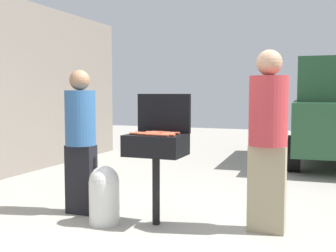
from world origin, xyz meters
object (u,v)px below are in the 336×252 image
Objects in this scene: hot_dog_6 at (136,133)px; person_right at (268,134)px; hot_dog_0 at (158,132)px; hot_dog_8 at (168,134)px; hot_dog_12 at (152,135)px; hot_dog_11 at (144,134)px; hot_dog_5 at (153,133)px; hot_dog_9 at (141,133)px; person_left at (81,136)px; hot_dog_13 at (160,134)px; hot_dog_15 at (152,132)px; bbq_grill at (156,148)px; hot_dog_1 at (155,134)px; hot_dog_10 at (162,135)px; propane_tank at (104,194)px; hot_dog_4 at (174,133)px; hot_dog_14 at (149,133)px; hot_dog_3 at (169,134)px; hot_dog_2 at (164,133)px; hot_dog_7 at (168,135)px.

hot_dog_6 is 1.33m from person_right.
hot_dog_8 is (0.19, -0.19, 0.00)m from hot_dog_0.
hot_dog_8 is 1.00× the size of hot_dog_12.
hot_dog_5 is at bearing 69.63° from hot_dog_11.
hot_dog_9 is (-0.32, 0.04, 0.00)m from hot_dog_8.
hot_dog_5 is 0.08× the size of person_left.
hot_dog_9 is 1.00× the size of hot_dog_13.
hot_dog_11 and hot_dog_15 have the same top height.
hot_dog_15 is at bearing 143.54° from hot_dog_13.
hot_dog_12 reaches higher than bbq_grill.
hot_dog_9 is at bearing -168.01° from hot_dog_5.
hot_dog_13 is 0.18m from hot_dog_15.
hot_dog_10 is at bearing -32.39° from hot_dog_1.
propane_tank is at bearing -177.61° from hot_dog_12.
hot_dog_11 is (-0.25, -0.20, 0.00)m from hot_dog_4.
hot_dog_0 is at bearing 119.47° from hot_dog_10.
hot_dog_14 is (-0.23, -0.13, 0.00)m from hot_dog_4.
person_right reaches higher than hot_dog_11.
bbq_grill is 7.31× the size of hot_dog_15.
hot_dog_12 is (-0.14, -0.09, 0.00)m from hot_dog_8.
hot_dog_1 is 1.00× the size of hot_dog_11.
propane_tank is at bearing -159.38° from hot_dog_4.
hot_dog_3 is 1.11m from person_left.
hot_dog_9 is at bearing -131.18° from hot_dog_0.
bbq_grill is 0.58× the size of person_left.
hot_dog_4 and hot_dog_12 have the same top height.
hot_dog_2 is 1.00× the size of hot_dog_9.
hot_dog_3 is 0.23m from hot_dog_15.
hot_dog_0 is 0.33m from hot_dog_10.
hot_dog_6 is 0.33m from hot_dog_10.
hot_dog_12 is at bearing -167.97° from hot_dog_7.
hot_dog_4 is 0.21× the size of propane_tank.
bbq_grill is 0.22m from hot_dog_12.
hot_dog_15 reaches higher than propane_tank.
person_right is (1.30, 0.28, 0.01)m from hot_dog_6.
hot_dog_15 is 0.07× the size of person_right.
hot_dog_2 and hot_dog_15 have the same top height.
person_left is (-0.88, 0.20, -0.07)m from hot_dog_11.
hot_dog_0 and hot_dog_5 have the same top height.
hot_dog_7 is (0.21, -0.25, 0.00)m from hot_dog_0.
hot_dog_1 is at bearing -57.43° from hot_dog_15.
hot_dog_0 is at bearing 48.82° from hot_dog_9.
hot_dog_14 and hot_dog_15 have the same top height.
hot_dog_10 and hot_dog_15 have the same top height.
hot_dog_4 is 1.00× the size of hot_dog_7.
hot_dog_1 and hot_dog_9 have the same top height.
hot_dog_7 and hot_dog_10 have the same top height.
hot_dog_3 is at bearing -34.17° from hot_dog_0.
hot_dog_7 is at bearing -36.28° from hot_dog_15.
person_left is (-0.77, 0.16, -0.07)m from hot_dog_6.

